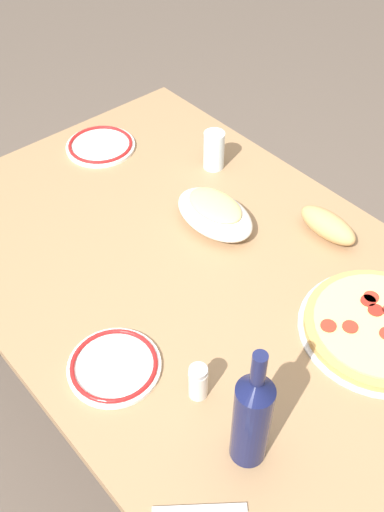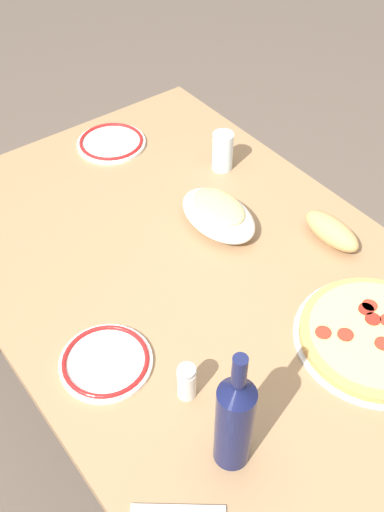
# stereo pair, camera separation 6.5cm
# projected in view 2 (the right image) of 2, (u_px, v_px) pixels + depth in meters

# --- Properties ---
(ground_plane) EXTENTS (8.00, 8.00, 0.00)m
(ground_plane) POSITION_uv_depth(u_px,v_px,m) (192.00, 415.00, 2.02)
(ground_plane) COLOR brown
(ground_plane) RESTS_ON ground
(dining_table) EXTENTS (1.44, 0.98, 0.73)m
(dining_table) POSITION_uv_depth(u_px,v_px,m) (192.00, 292.00, 1.57)
(dining_table) COLOR #93704C
(dining_table) RESTS_ON ground
(pepperoni_pizza) EXTENTS (0.36, 0.36, 0.03)m
(pepperoni_pizza) POSITION_uv_depth(u_px,v_px,m) (375.00, 336.00, 1.32)
(pepperoni_pizza) COLOR #B7B7BC
(pepperoni_pizza) RESTS_ON dining_table
(baked_pasta_dish) EXTENTS (0.24, 0.15, 0.08)m
(baked_pasta_dish) POSITION_uv_depth(u_px,v_px,m) (218.00, 213.00, 1.57)
(baked_pasta_dish) COLOR white
(baked_pasta_dish) RESTS_ON dining_table
(wine_bottle) EXTENTS (0.07, 0.07, 0.31)m
(wine_bottle) POSITION_uv_depth(u_px,v_px,m) (235.00, 420.00, 1.06)
(wine_bottle) COLOR #141942
(wine_bottle) RESTS_ON dining_table
(water_glass) EXTENTS (0.06, 0.06, 0.12)m
(water_glass) POSITION_uv_depth(u_px,v_px,m) (223.00, 151.00, 1.74)
(water_glass) COLOR silver
(water_glass) RESTS_ON dining_table
(side_plate_near) EXTENTS (0.20, 0.20, 0.02)m
(side_plate_near) POSITION_uv_depth(u_px,v_px,m) (106.00, 361.00, 1.28)
(side_plate_near) COLOR white
(side_plate_near) RESTS_ON dining_table
(side_plate_far) EXTENTS (0.21, 0.21, 0.02)m
(side_plate_far) POSITION_uv_depth(u_px,v_px,m) (111.00, 142.00, 1.86)
(side_plate_far) COLOR white
(side_plate_far) RESTS_ON dining_table
(bread_loaf) EXTENTS (0.17, 0.07, 0.07)m
(bread_loaf) POSITION_uv_depth(u_px,v_px,m) (332.00, 231.00, 1.54)
(bread_loaf) COLOR tan
(bread_loaf) RESTS_ON dining_table
(spice_shaker) EXTENTS (0.04, 0.04, 0.09)m
(spice_shaker) POSITION_uv_depth(u_px,v_px,m) (187.00, 382.00, 1.21)
(spice_shaker) COLOR silver
(spice_shaker) RESTS_ON dining_table
(fork_right) EXTENTS (0.12, 0.14, 0.00)m
(fork_right) POSITION_uv_depth(u_px,v_px,m) (178.00, 509.00, 1.07)
(fork_right) COLOR #B7B7BC
(fork_right) RESTS_ON dining_table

